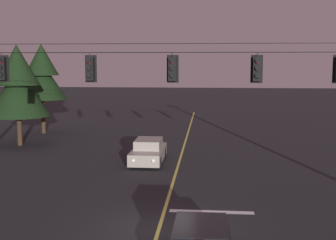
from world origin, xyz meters
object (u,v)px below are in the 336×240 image
traffic_light_left_inner (90,69)px  tree_verge_near (18,84)px  traffic_light_centre (172,69)px  car_oncoming_lead (148,152)px  tree_verge_far (42,74)px  traffic_light_leftmost (2,69)px  traffic_light_right_inner (257,69)px

traffic_light_left_inner → tree_verge_near: tree_verge_near is taller
traffic_light_centre → car_oncoming_lead: (-2.10, 8.30, -5.06)m
tree_verge_near → tree_verge_far: (-0.30, 5.63, 0.52)m
traffic_light_leftmost → tree_verge_far: 19.40m
traffic_light_left_inner → tree_verge_near: (-8.67, 13.05, -1.30)m
traffic_light_centre → traffic_light_right_inner: same height
traffic_light_leftmost → tree_verge_near: (-4.92, 13.05, -1.30)m
traffic_light_leftmost → tree_verge_far: (-5.22, 18.67, -0.79)m
traffic_light_centre → traffic_light_left_inner: bearing=180.0°
car_oncoming_lead → tree_verge_near: tree_verge_near is taller
traffic_light_right_inner → tree_verge_far: bearing=130.1°
traffic_light_leftmost → traffic_light_left_inner: size_ratio=1.00×
traffic_light_leftmost → traffic_light_right_inner: (10.49, 0.00, 0.00)m
traffic_light_centre → tree_verge_near: tree_verge_near is taller
traffic_light_left_inner → car_oncoming_lead: size_ratio=0.28×
traffic_light_right_inner → tree_verge_far: size_ratio=0.16×
traffic_light_left_inner → traffic_light_centre: size_ratio=1.00×
traffic_light_leftmost → traffic_light_right_inner: same height
tree_verge_near → traffic_light_centre: bearing=-47.3°
tree_verge_near → tree_verge_far: bearing=93.1°
traffic_light_leftmost → traffic_light_centre: (7.13, 0.00, 0.00)m
traffic_light_leftmost → tree_verge_far: size_ratio=0.16×
car_oncoming_lead → traffic_light_centre: bearing=-75.8°
traffic_light_right_inner → car_oncoming_lead: 11.15m
traffic_light_left_inner → traffic_light_centre: bearing=0.0°
traffic_light_left_inner → traffic_light_right_inner: (6.75, 0.00, 0.00)m
traffic_light_leftmost → traffic_light_left_inner: 3.75m
traffic_light_leftmost → traffic_light_right_inner: 10.49m
traffic_light_leftmost → traffic_light_right_inner: bearing=0.0°
traffic_light_centre → tree_verge_near: 17.81m
tree_verge_near → car_oncoming_lead: bearing=-25.5°
traffic_light_leftmost → car_oncoming_lead: traffic_light_leftmost is taller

